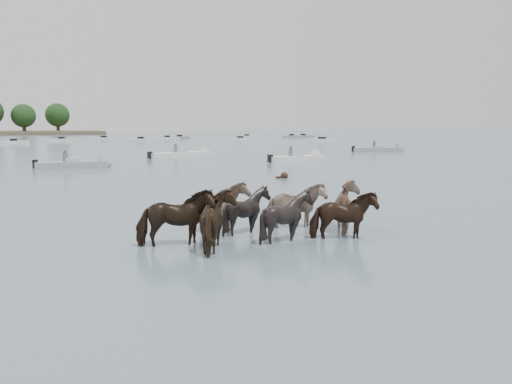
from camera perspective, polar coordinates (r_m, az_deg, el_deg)
name	(u,v)px	position (r m, az deg, el deg)	size (l,w,h in m)	color
ground	(231,238)	(13.61, -2.85, -5.27)	(400.00, 400.00, 0.00)	#4D616F
pony_herd	(268,215)	(13.70, 1.36, -2.59)	(6.89, 4.13, 1.63)	black
swimming_pony	(284,176)	(28.61, 3.15, 1.80)	(0.72, 0.44, 0.44)	black
motorboat_b	(83,165)	(37.27, -19.06, 2.97)	(5.34, 1.80, 1.92)	gray
motorboat_c	(188,155)	(47.17, -7.78, 4.23)	(6.90, 3.87, 1.92)	silver
motorboat_d	(303,159)	(41.53, 5.34, 3.81)	(5.39, 2.11, 1.92)	silver
motorboat_e	(384,150)	(57.31, 14.38, 4.68)	(5.93, 3.59, 1.92)	gray
distant_flotilla	(79,140)	(91.99, -19.53, 5.57)	(103.00, 28.84, 0.93)	silver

